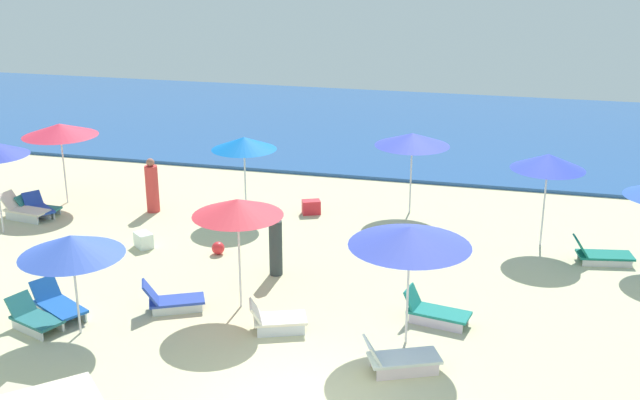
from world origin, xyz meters
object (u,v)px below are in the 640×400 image
umbrella_5 (60,130)px  cooler_box_2 (311,207)px  umbrella_0 (412,139)px  umbrella_1 (410,236)px  lounge_chair_1_0 (434,311)px  umbrella_8 (548,162)px  beachgoer_0 (276,246)px  umbrella_6 (71,245)px  cooler_box_1 (144,240)px  lounge_chair_7_0 (276,319)px  lounge_chair_2_1 (24,210)px  beachgoer_3 (152,187)px  beach_ball_0 (218,248)px  umbrella_3 (244,143)px  lounge_chair_4_1 (600,254)px  lounge_chair_1_1 (399,359)px  lounge_chair_2_0 (38,208)px  lounge_chair_5_0 (38,208)px  lounge_chair_6_1 (34,318)px  lounge_chair_6_0 (58,305)px  umbrella_7 (238,207)px  lounge_chair_7_1 (171,300)px

umbrella_5 → cooler_box_2: size_ratio=4.71×
umbrella_0 → umbrella_1: 8.16m
lounge_chair_1_0 → cooler_box_2: bearing=46.7°
umbrella_5 → umbrella_8: 14.65m
beachgoer_0 → cooler_box_2: 4.63m
umbrella_6 → cooler_box_1: bearing=100.6°
lounge_chair_1_0 → cooler_box_2: (-4.46, 6.18, -0.05)m
beachgoer_0 → lounge_chair_7_0: bearing=-122.6°
umbrella_5 → umbrella_8: bearing=0.1°
umbrella_0 → lounge_chair_2_1: bearing=-162.8°
umbrella_0 → beachgoer_3: umbrella_0 is taller
umbrella_8 → beach_ball_0: (-8.39, -2.83, -2.22)m
umbrella_6 → cooler_box_1: umbrella_6 is taller
lounge_chair_2_1 → umbrella_8: size_ratio=0.60×
umbrella_3 → umbrella_6: size_ratio=1.09×
beachgoer_0 → lounge_chair_4_1: bearing=-30.6°
lounge_chair_1_1 → lounge_chair_2_0: lounge_chair_1_1 is taller
lounge_chair_2_0 → beach_ball_0: bearing=-100.5°
lounge_chair_7_0 → beachgoer_0: size_ratio=0.84×
lounge_chair_7_0 → beachgoer_0: beachgoer_0 is taller
umbrella_6 → lounge_chair_1_1: bearing=1.3°
umbrella_5 → lounge_chair_5_0: umbrella_5 is taller
lounge_chair_1_0 → lounge_chair_7_0: bearing=121.5°
umbrella_3 → lounge_chair_4_1: umbrella_3 is taller
umbrella_3 → umbrella_8: size_ratio=0.94×
umbrella_1 → umbrella_3: 8.87m
lounge_chair_5_0 → beachgoer_3: bearing=-31.9°
umbrella_8 → beachgoer_3: (-11.59, -0.11, -1.60)m
lounge_chair_1_0 → lounge_chair_4_1: 5.83m
umbrella_5 → lounge_chair_6_1: umbrella_5 is taller
lounge_chair_1_0 → umbrella_6: 7.89m
lounge_chair_2_1 → lounge_chair_7_0: (9.45, -4.82, -0.01)m
lounge_chair_6_1 → lounge_chair_7_0: bearing=-56.1°
umbrella_1 → umbrella_8: bearing=66.1°
umbrella_3 → lounge_chair_2_1: bearing=-162.5°
umbrella_0 → lounge_chair_6_0: (-6.66, -8.85, -2.05)m
lounge_chair_6_0 → beachgoer_0: size_ratio=0.98×
lounge_chair_5_0 → beachgoer_3: 3.48m
lounge_chair_5_0 → beachgoer_0: size_ratio=0.83×
lounge_chair_4_1 → beachgoer_3: (-13.08, 0.79, 0.55)m
cooler_box_1 → lounge_chair_1_1: bearing=8.1°
beachgoer_0 → lounge_chair_1_0: bearing=-70.9°
lounge_chair_6_1 → umbrella_8: 13.39m
lounge_chair_2_0 → lounge_chair_6_1: (4.17, -6.45, 0.03)m
umbrella_7 → lounge_chair_1_1: bearing=-25.6°
lounge_chair_7_1 → lounge_chair_4_1: bearing=-87.7°
lounge_chair_4_1 → beach_ball_0: (-9.88, -1.93, -0.06)m
beach_ball_0 → lounge_chair_7_1: bearing=-86.8°
lounge_chair_5_0 → cooler_box_2: size_ratio=2.45×
lounge_chair_5_0 → lounge_chair_7_1: lounge_chair_7_1 is taller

